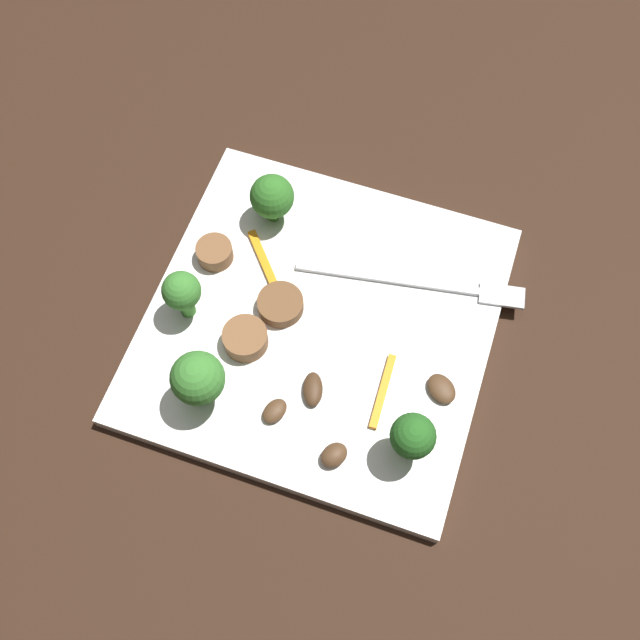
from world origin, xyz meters
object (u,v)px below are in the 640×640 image
object	(u,v)px
broccoli_floret_2	(198,379)
mushroom_3	(275,411)
sausage_slice_2	(283,299)
pepper_strip_0	(264,261)
fork	(427,285)
sausage_slice_0	(245,338)
plate	(320,324)
mushroom_2	(334,455)
mushroom_1	(313,389)
broccoli_floret_3	(413,437)
mushroom_0	(442,389)
broccoli_floret_1	(272,197)
pepper_strip_3	(383,391)
sausage_slice_1	(215,253)
broccoli_floret_0	(182,292)

from	to	relation	value
broccoli_floret_2	mushroom_3	world-z (taller)	broccoli_floret_2
sausage_slice_2	pepper_strip_0	distance (m)	0.04
fork	broccoli_floret_2	distance (m)	0.19
sausage_slice_0	sausage_slice_2	xyz separation A→B (m)	(0.01, 0.04, -0.00)
plate	mushroom_2	xyz separation A→B (m)	(0.04, -0.10, 0.01)
mushroom_3	mushroom_2	bearing A→B (deg)	-18.68
mushroom_1	broccoli_floret_3	bearing A→B (deg)	-14.89
sausage_slice_0	mushroom_0	distance (m)	0.15
broccoli_floret_1	pepper_strip_3	xyz separation A→B (m)	(0.13, -0.12, -0.03)
mushroom_3	pepper_strip_3	world-z (taller)	mushroom_3
sausage_slice_2	mushroom_3	world-z (taller)	sausage_slice_2
sausage_slice_0	sausage_slice_2	distance (m)	0.04
sausage_slice_1	mushroom_3	bearing A→B (deg)	-49.77
mushroom_2	broccoli_floret_0	bearing A→B (deg)	153.00
mushroom_1	mushroom_2	xyz separation A→B (m)	(0.03, -0.04, 0.00)
sausage_slice_1	fork	bearing A→B (deg)	10.05
mushroom_3	plate	bearing A→B (deg)	85.22
plate	broccoli_floret_0	xyz separation A→B (m)	(-0.10, -0.03, 0.04)
plate	sausage_slice_2	world-z (taller)	sausage_slice_2
sausage_slice_1	sausage_slice_2	distance (m)	0.07
sausage_slice_1	mushroom_1	world-z (taller)	sausage_slice_1
broccoli_floret_2	sausage_slice_1	xyz separation A→B (m)	(-0.04, 0.11, -0.03)
broccoli_floret_0	pepper_strip_0	world-z (taller)	broccoli_floret_0
broccoli_floret_0	broccoli_floret_2	bearing A→B (deg)	-57.10
plate	broccoli_floret_0	bearing A→B (deg)	-165.45
broccoli_floret_0	mushroom_3	world-z (taller)	broccoli_floret_0
mushroom_2	sausage_slice_1	bearing A→B (deg)	138.72
broccoli_floret_1	sausage_slice_1	distance (m)	0.06
plate	broccoli_floret_1	distance (m)	0.11
broccoli_floret_3	sausage_slice_2	world-z (taller)	broccoli_floret_3
broccoli_floret_2	mushroom_1	xyz separation A→B (m)	(0.07, 0.03, -0.03)
sausage_slice_0	sausage_slice_1	xyz separation A→B (m)	(-0.05, 0.06, -0.00)
sausage_slice_1	pepper_strip_0	xyz separation A→B (m)	(0.04, 0.01, -0.01)
mushroom_3	sausage_slice_1	bearing A→B (deg)	130.23
broccoli_floret_3	mushroom_3	bearing A→B (deg)	-177.77
plate	pepper_strip_3	world-z (taller)	pepper_strip_3
fork	sausage_slice_1	bearing A→B (deg)	-179.60
mushroom_0	mushroom_2	size ratio (longest dim) A/B	1.21
broccoli_floret_2	broccoli_floret_0	bearing A→B (deg)	122.90
broccoli_floret_3	sausage_slice_2	bearing A→B (deg)	146.54
mushroom_2	broccoli_floret_1	bearing A→B (deg)	122.27
broccoli_floret_2	mushroom_2	world-z (taller)	broccoli_floret_2
mushroom_0	mushroom_3	distance (m)	0.12
broccoli_floret_1	sausage_slice_0	distance (m)	0.12
broccoli_floret_2	broccoli_floret_3	distance (m)	0.15
mushroom_1	pepper_strip_0	distance (m)	0.12
mushroom_3	pepper_strip_0	size ratio (longest dim) A/B	0.36
sausage_slice_0	mushroom_3	xyz separation A→B (m)	(0.04, -0.04, -0.00)
plate	mushroom_2	world-z (taller)	mushroom_2
plate	mushroom_2	size ratio (longest dim) A/B	12.73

